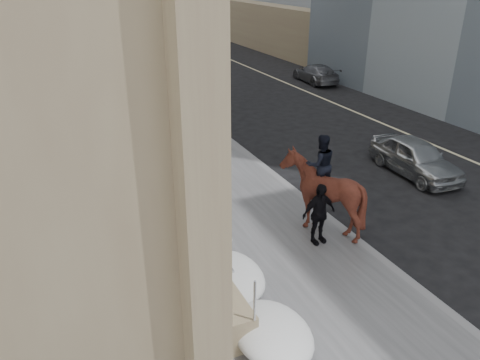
# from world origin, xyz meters

# --- Properties ---
(ground) EXTENTS (140.00, 140.00, 0.00)m
(ground) POSITION_xyz_m (0.00, 0.00, 0.00)
(ground) COLOR black
(ground) RESTS_ON ground
(sidewalk) EXTENTS (5.00, 80.00, 0.12)m
(sidewalk) POSITION_xyz_m (0.00, 10.00, 0.06)
(sidewalk) COLOR #4C4C4E
(sidewalk) RESTS_ON ground
(curb) EXTENTS (0.24, 80.00, 0.12)m
(curb) POSITION_xyz_m (2.62, 10.00, 0.06)
(curb) COLOR slate
(curb) RESTS_ON ground
(lane_line) EXTENTS (0.15, 70.00, 0.01)m
(lane_line) POSITION_xyz_m (10.50, 10.00, 0.01)
(lane_line) COLOR #BFB78C
(lane_line) RESTS_ON ground
(far_podium) EXTENTS (2.00, 80.00, 4.00)m
(far_podium) POSITION_xyz_m (15.50, 10.00, 2.00)
(far_podium) COLOR #887258
(far_podium) RESTS_ON ground
(streetlight_mid) EXTENTS (1.71, 0.24, 8.00)m
(streetlight_mid) POSITION_xyz_m (2.74, 14.00, 4.58)
(streetlight_mid) COLOR #2D2D30
(streetlight_mid) RESTS_ON ground
(traffic_signal) EXTENTS (4.10, 0.22, 6.00)m
(traffic_signal) POSITION_xyz_m (2.07, 22.00, 4.00)
(traffic_signal) COLOR #2D2D30
(traffic_signal) RESTS_ON ground
(snow_bank) EXTENTS (1.70, 18.10, 0.76)m
(snow_bank) POSITION_xyz_m (-1.42, 8.11, 0.47)
(snow_bank) COLOR silver
(snow_bank) RESTS_ON sidewalk
(mounted_horse_left) EXTENTS (1.96, 2.61, 2.67)m
(mounted_horse_left) POSITION_xyz_m (0.05, 5.42, 1.19)
(mounted_horse_left) COLOR #542A19
(mounted_horse_left) RESTS_ON sidewalk
(mounted_horse_right) EXTENTS (2.21, 2.40, 2.80)m
(mounted_horse_right) POSITION_xyz_m (1.94, 1.51, 1.35)
(mounted_horse_right) COLOR #421B12
(mounted_horse_right) RESTS_ON sidewalk
(pedestrian) EXTENTS (1.03, 0.47, 1.73)m
(pedestrian) POSITION_xyz_m (1.52, 0.94, 0.99)
(pedestrian) COLOR black
(pedestrian) RESTS_ON sidewalk
(car_silver) EXTENTS (1.80, 4.01, 1.34)m
(car_silver) POSITION_xyz_m (7.45, 3.65, 0.67)
(car_silver) COLOR #A8ABAF
(car_silver) RESTS_ON ground
(car_grey) EXTENTS (1.99, 4.27, 1.21)m
(car_grey) POSITION_xyz_m (12.34, 18.07, 0.60)
(car_grey) COLOR slate
(car_grey) RESTS_ON ground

